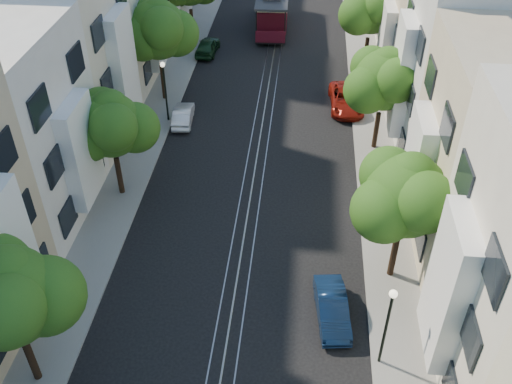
% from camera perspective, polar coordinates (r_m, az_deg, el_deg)
% --- Properties ---
extents(ground, '(200.00, 200.00, 0.00)m').
position_cam_1_polar(ground, '(43.32, 1.28, 10.74)').
color(ground, black).
rests_on(ground, ground).
extents(sidewalk_east, '(2.50, 80.00, 0.12)m').
position_cam_1_polar(sidewalk_east, '(43.45, 11.01, 10.21)').
color(sidewalk_east, gray).
rests_on(sidewalk_east, ground).
extents(sidewalk_west, '(2.50, 80.00, 0.12)m').
position_cam_1_polar(sidewalk_west, '(44.32, -8.29, 11.10)').
color(sidewalk_west, gray).
rests_on(sidewalk_west, ground).
extents(rail_left, '(0.06, 80.00, 0.02)m').
position_cam_1_polar(rail_left, '(43.35, 0.54, 10.78)').
color(rail_left, gray).
rests_on(rail_left, ground).
extents(rail_slot, '(0.06, 80.00, 0.02)m').
position_cam_1_polar(rail_slot, '(43.31, 1.28, 10.75)').
color(rail_slot, gray).
rests_on(rail_slot, ground).
extents(rail_right, '(0.06, 80.00, 0.02)m').
position_cam_1_polar(rail_right, '(43.28, 2.02, 10.71)').
color(rail_right, gray).
rests_on(rail_right, ground).
extents(lane_line, '(0.08, 80.00, 0.01)m').
position_cam_1_polar(lane_line, '(43.31, 1.28, 10.74)').
color(lane_line, tan).
rests_on(lane_line, ground).
extents(townhouses_east, '(7.75, 72.00, 12.00)m').
position_cam_1_polar(townhouses_east, '(42.07, 18.37, 15.77)').
color(townhouses_east, beige).
rests_on(townhouses_east, ground).
extents(townhouses_west, '(7.75, 72.00, 11.76)m').
position_cam_1_polar(townhouses_west, '(43.57, -15.13, 16.95)').
color(townhouses_west, silver).
rests_on(townhouses_west, ground).
extents(tree_e_b, '(4.93, 4.08, 6.68)m').
position_cam_1_polar(tree_e_b, '(24.99, 14.87, -0.54)').
color(tree_e_b, black).
rests_on(tree_e_b, ground).
extents(tree_e_c, '(4.84, 3.99, 6.52)m').
position_cam_1_polar(tree_e_c, '(34.31, 12.74, 10.72)').
color(tree_e_c, black).
rests_on(tree_e_c, ground).
extents(tree_e_d, '(5.01, 4.16, 6.85)m').
position_cam_1_polar(tree_e_d, '(44.27, 11.55, 17.51)').
color(tree_e_d, black).
rests_on(tree_e_d, ground).
extents(tree_w_a, '(4.93, 4.08, 6.68)m').
position_cam_1_polar(tree_w_a, '(21.81, -23.51, -9.75)').
color(tree_w_a, black).
rests_on(tree_w_a, ground).
extents(tree_w_b, '(4.72, 3.87, 6.27)m').
position_cam_1_polar(tree_w_b, '(30.47, -14.26, 6.36)').
color(tree_w_b, black).
rests_on(tree_w_b, ground).
extents(tree_w_c, '(5.13, 4.28, 7.09)m').
position_cam_1_polar(tree_w_c, '(39.58, -9.72, 15.58)').
color(tree_w_c, black).
rests_on(tree_w_c, ground).
extents(lamp_east, '(0.32, 0.32, 4.16)m').
position_cam_1_polar(lamp_east, '(22.55, 13.10, -12.07)').
color(lamp_east, black).
rests_on(lamp_east, ground).
extents(lamp_west, '(0.32, 0.32, 4.16)m').
position_cam_1_polar(lamp_west, '(37.67, -9.14, 10.72)').
color(lamp_west, black).
rests_on(lamp_west, ground).
extents(cable_car, '(2.93, 8.67, 3.30)m').
position_cam_1_polar(cable_car, '(52.47, 1.67, 18.04)').
color(cable_car, black).
rests_on(cable_car, ground).
extents(parked_car_e_mid, '(1.72, 3.76, 1.20)m').
position_cam_1_polar(parked_car_e_mid, '(25.43, 7.62, -11.44)').
color(parked_car_e_mid, '#0B1C38').
rests_on(parked_car_e_mid, ground).
extents(parked_car_e_far, '(2.44, 4.85, 1.32)m').
position_cam_1_polar(parked_car_e_far, '(40.36, 9.02, 9.15)').
color(parked_car_e_far, maroon).
rests_on(parked_car_e_far, ground).
extents(parked_car_w_mid, '(1.43, 3.47, 1.12)m').
position_cam_1_polar(parked_car_w_mid, '(38.49, -7.30, 7.64)').
color(parked_car_w_mid, silver).
rests_on(parked_car_w_mid, ground).
extents(parked_car_w_far, '(1.76, 3.87, 1.29)m').
position_cam_1_polar(parked_car_w_far, '(48.11, -4.87, 14.34)').
color(parked_car_w_far, '#14341B').
rests_on(parked_car_w_far, ground).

